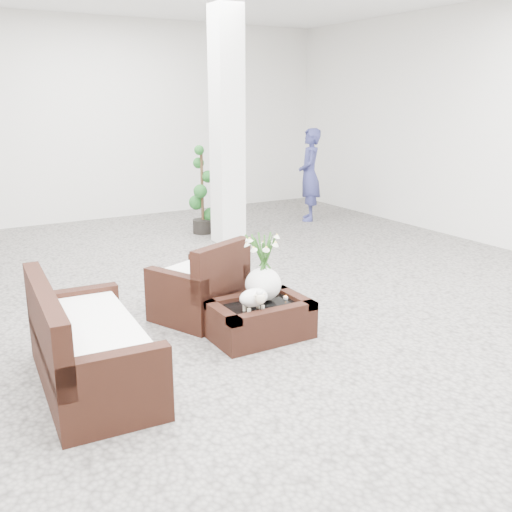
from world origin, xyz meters
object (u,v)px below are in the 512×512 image
armchair (198,279)px  loveseat (92,335)px  topiary (202,191)px  coffee_table (259,321)px

armchair → loveseat: size_ratio=0.52×
loveseat → topiary: topiary is taller
coffee_table → loveseat: size_ratio=0.58×
armchair → topiary: topiary is taller
coffee_table → armchair: 0.82m
loveseat → topiary: 5.22m
armchair → loveseat: bearing=10.6°
loveseat → topiary: size_ratio=1.12×
coffee_table → loveseat: 1.61m
coffee_table → topiary: size_ratio=0.64×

